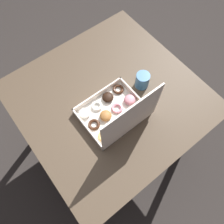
% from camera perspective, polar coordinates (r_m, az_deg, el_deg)
% --- Properties ---
extents(ground_plane, '(8.00, 8.00, 0.00)m').
position_cam_1_polar(ground_plane, '(1.89, -0.44, -7.19)').
color(ground_plane, '#2D2826').
extents(dining_table, '(0.96, 0.94, 0.76)m').
position_cam_1_polar(dining_table, '(1.29, -0.64, 1.67)').
color(dining_table, '#4C3D2D').
rests_on(dining_table, ground_plane).
extents(donut_box, '(0.32, 0.27, 0.31)m').
position_cam_1_polar(donut_box, '(1.08, 1.06, -0.42)').
color(donut_box, silver).
rests_on(donut_box, dining_table).
extents(coffee_mug, '(0.07, 0.07, 0.09)m').
position_cam_1_polar(coffee_mug, '(1.20, 7.93, 8.22)').
color(coffee_mug, teal).
rests_on(coffee_mug, dining_table).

